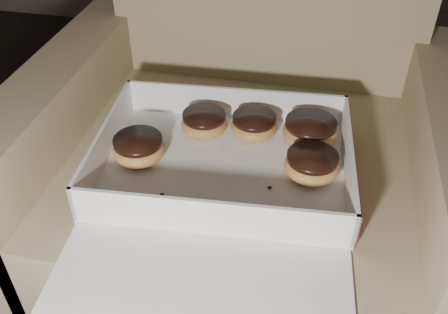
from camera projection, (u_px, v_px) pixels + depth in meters
name	position (u px, v px, depth m)	size (l,w,h in m)	color
armchair	(244.00, 177.00, 1.02)	(0.80, 0.68, 0.84)	tan
bakery_box	(222.00, 181.00, 0.82)	(0.45, 0.52, 0.07)	white
donut_a	(310.00, 131.00, 0.89)	(0.10, 0.10, 0.05)	#D9944B
donut_b	(204.00, 123.00, 0.92)	(0.09, 0.09, 0.04)	#D9944B
donut_c	(312.00, 165.00, 0.82)	(0.09, 0.09, 0.05)	#D9944B
donut_d	(254.00, 125.00, 0.91)	(0.09, 0.09, 0.04)	#D9944B
donut_e	(139.00, 148.00, 0.86)	(0.09, 0.09, 0.05)	#D9944B
crumb_a	(270.00, 188.00, 0.81)	(0.01, 0.01, 0.00)	black
crumb_b	(162.00, 195.00, 0.80)	(0.01, 0.01, 0.00)	black
crumb_c	(110.00, 192.00, 0.80)	(0.01, 0.01, 0.00)	black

